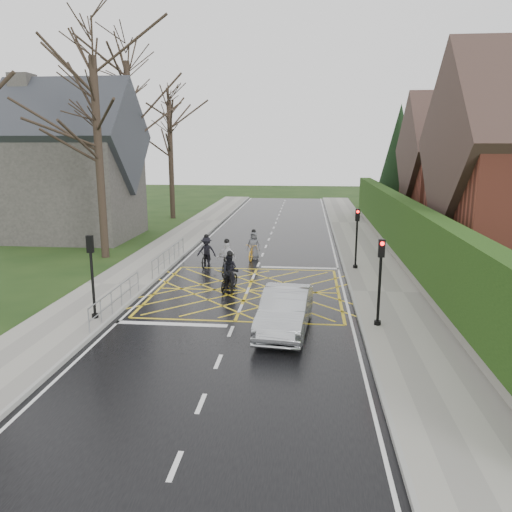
% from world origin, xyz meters
% --- Properties ---
extents(ground, '(120.00, 120.00, 0.00)m').
position_xyz_m(ground, '(0.00, 0.00, 0.00)').
color(ground, black).
rests_on(ground, ground).
extents(road, '(9.00, 80.00, 0.01)m').
position_xyz_m(road, '(0.00, 0.00, 0.01)').
color(road, black).
rests_on(road, ground).
extents(sidewalk_right, '(3.00, 80.00, 0.15)m').
position_xyz_m(sidewalk_right, '(6.00, 0.00, 0.07)').
color(sidewalk_right, gray).
rests_on(sidewalk_right, ground).
extents(sidewalk_left, '(3.00, 80.00, 0.15)m').
position_xyz_m(sidewalk_left, '(-6.00, 0.00, 0.07)').
color(sidewalk_left, gray).
rests_on(sidewalk_left, ground).
extents(stone_wall, '(0.50, 38.00, 0.70)m').
position_xyz_m(stone_wall, '(7.75, 6.00, 0.35)').
color(stone_wall, slate).
rests_on(stone_wall, ground).
extents(hedge, '(0.90, 38.00, 2.80)m').
position_xyz_m(hedge, '(7.75, 6.00, 2.10)').
color(hedge, '#16350E').
rests_on(hedge, stone_wall).
extents(house_far, '(9.80, 8.80, 10.30)m').
position_xyz_m(house_far, '(14.75, 18.00, 4.36)').
color(house_far, brown).
rests_on(house_far, ground).
extents(conifer, '(4.60, 4.60, 10.00)m').
position_xyz_m(conifer, '(10.75, 26.00, 4.99)').
color(conifer, black).
rests_on(conifer, ground).
extents(church, '(8.80, 7.80, 11.00)m').
position_xyz_m(church, '(-13.54, 12.00, 4.93)').
color(church, '#2D2B28').
rests_on(church, ground).
extents(tree_near, '(9.24, 9.24, 11.44)m').
position_xyz_m(tree_near, '(-9.00, 6.00, 7.91)').
color(tree_near, black).
rests_on(tree_near, ground).
extents(tree_mid, '(10.08, 10.08, 12.48)m').
position_xyz_m(tree_mid, '(-10.00, 14.00, 8.63)').
color(tree_mid, black).
rests_on(tree_mid, ground).
extents(tree_far, '(8.40, 8.40, 10.40)m').
position_xyz_m(tree_far, '(-9.30, 22.00, 7.19)').
color(tree_far, black).
rests_on(tree_far, ground).
extents(railing_south, '(0.05, 5.04, 1.03)m').
position_xyz_m(railing_south, '(-4.65, -3.50, 0.78)').
color(railing_south, slate).
rests_on(railing_south, ground).
extents(railing_north, '(0.05, 6.04, 1.03)m').
position_xyz_m(railing_north, '(-4.65, 4.00, 0.79)').
color(railing_north, slate).
rests_on(railing_north, ground).
extents(traffic_light_ne, '(0.24, 0.31, 3.21)m').
position_xyz_m(traffic_light_ne, '(5.10, 4.20, 1.66)').
color(traffic_light_ne, black).
rests_on(traffic_light_ne, ground).
extents(traffic_light_se, '(0.24, 0.31, 3.21)m').
position_xyz_m(traffic_light_se, '(5.10, -4.20, 1.66)').
color(traffic_light_se, black).
rests_on(traffic_light_se, ground).
extents(traffic_light_sw, '(0.24, 0.31, 3.21)m').
position_xyz_m(traffic_light_sw, '(-5.10, -4.50, 1.66)').
color(traffic_light_sw, black).
rests_on(traffic_light_sw, ground).
extents(cyclist_rear, '(1.03, 1.94, 1.79)m').
position_xyz_m(cyclist_rear, '(-0.81, 0.06, 0.58)').
color(cyclist_rear, black).
rests_on(cyclist_rear, ground).
extents(cyclist_back, '(0.92, 1.81, 1.75)m').
position_xyz_m(cyclist_back, '(-0.78, 0.01, 0.66)').
color(cyclist_back, black).
rests_on(cyclist_back, ground).
extents(cyclist_mid, '(1.04, 1.79, 1.72)m').
position_xyz_m(cyclist_mid, '(-2.75, 4.51, 0.63)').
color(cyclist_mid, black).
rests_on(cyclist_mid, ground).
extents(cyclist_front, '(1.02, 1.88, 1.84)m').
position_xyz_m(cyclist_front, '(-1.35, 2.65, 0.68)').
color(cyclist_front, black).
rests_on(cyclist_front, ground).
extents(cyclist_lead, '(0.87, 1.85, 1.73)m').
position_xyz_m(cyclist_lead, '(-0.40, 6.30, 0.60)').
color(cyclist_lead, orange).
rests_on(cyclist_lead, ground).
extents(car, '(1.96, 4.60, 1.48)m').
position_xyz_m(car, '(1.87, -4.71, 0.74)').
color(car, '#A2A6A9').
rests_on(car, ground).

